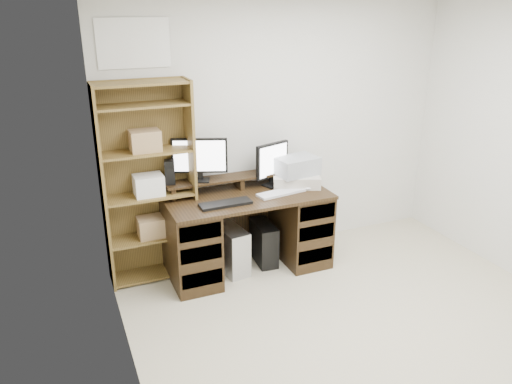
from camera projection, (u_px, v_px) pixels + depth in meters
room at (416, 196)px, 3.14m from camera, size 3.54×4.04×2.54m
desk at (247, 230)px, 4.68m from camera, size 1.50×0.70×0.75m
riser_shelf at (239, 178)px, 4.70m from camera, size 1.40×0.22×0.12m
monitor_wide at (200, 157)px, 4.47m from camera, size 0.48×0.21×0.40m
monitor_small at (272, 163)px, 4.71m from camera, size 0.37×0.19×0.42m
speaker at (170, 172)px, 4.43m from camera, size 0.11×0.11×0.22m
keyboard_black at (225, 204)px, 4.31m from camera, size 0.46×0.16×0.03m
keyboard_white at (281, 192)px, 4.57m from camera, size 0.48×0.21×0.02m
mouse at (309, 188)px, 4.66m from camera, size 0.11×0.09×0.04m
printer at (296, 179)px, 4.78m from camera, size 0.53×0.47×0.11m
basket at (296, 166)px, 4.73m from camera, size 0.43×0.33×0.17m
tower_silver at (231, 249)px, 4.69m from camera, size 0.25×0.46×0.44m
tower_black at (264, 243)px, 4.86m from camera, size 0.20×0.41×0.40m
bookshelf at (148, 182)px, 4.37m from camera, size 0.80×0.30×1.80m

